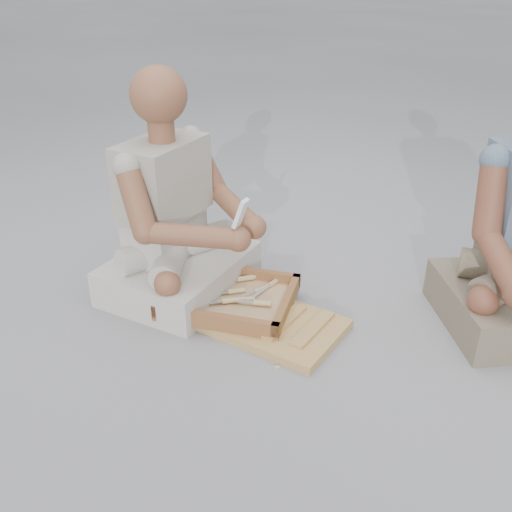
% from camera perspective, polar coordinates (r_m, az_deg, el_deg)
% --- Properties ---
extents(ground, '(60.00, 60.00, 0.00)m').
position_cam_1_polar(ground, '(2.16, 1.93, -8.62)').
color(ground, gray).
rests_on(ground, ground).
extents(carved_panel, '(0.59, 0.44, 0.04)m').
position_cam_1_polar(carved_panel, '(2.22, 1.53, -6.81)').
color(carved_panel, brown).
rests_on(carved_panel, ground).
extents(tool_tray, '(0.55, 0.46, 0.07)m').
position_cam_1_polar(tool_tray, '(2.31, -2.66, -4.27)').
color(tool_tray, brown).
rests_on(tool_tray, carved_panel).
extents(chisel_0, '(0.17, 0.17, 0.02)m').
position_cam_1_polar(chisel_0, '(2.42, -0.92, -2.20)').
color(chisel_0, silver).
rests_on(chisel_0, tool_tray).
extents(chisel_1, '(0.13, 0.20, 0.02)m').
position_cam_1_polar(chisel_1, '(2.35, 0.09, -3.49)').
color(chisel_1, silver).
rests_on(chisel_1, tool_tray).
extents(chisel_2, '(0.18, 0.15, 0.02)m').
position_cam_1_polar(chisel_2, '(2.41, -1.59, -2.31)').
color(chisel_2, silver).
rests_on(chisel_2, tool_tray).
extents(chisel_3, '(0.22, 0.07, 0.02)m').
position_cam_1_polar(chisel_3, '(2.25, 0.11, -4.68)').
color(chisel_3, silver).
rests_on(chisel_3, tool_tray).
extents(chisel_4, '(0.20, 0.12, 0.02)m').
position_cam_1_polar(chisel_4, '(2.28, -1.54, -4.39)').
color(chisel_4, silver).
rests_on(chisel_4, tool_tray).
extents(chisel_5, '(0.19, 0.14, 0.02)m').
position_cam_1_polar(chisel_5, '(2.26, -3.07, -4.51)').
color(chisel_5, silver).
rests_on(chisel_5, tool_tray).
extents(chisel_6, '(0.07, 0.22, 0.02)m').
position_cam_1_polar(chisel_6, '(2.39, 1.62, -2.78)').
color(chisel_6, silver).
rests_on(chisel_6, tool_tray).
extents(chisel_7, '(0.18, 0.15, 0.02)m').
position_cam_1_polar(chisel_7, '(2.33, -2.49, -3.57)').
color(chisel_7, silver).
rests_on(chisel_7, tool_tray).
extents(wood_chip_0, '(0.02, 0.02, 0.00)m').
position_cam_1_polar(wood_chip_0, '(2.56, -4.29, -2.30)').
color(wood_chip_0, tan).
rests_on(wood_chip_0, ground).
extents(wood_chip_1, '(0.02, 0.02, 0.00)m').
position_cam_1_polar(wood_chip_1, '(2.30, -7.39, -6.17)').
color(wood_chip_1, tan).
rests_on(wood_chip_1, ground).
extents(wood_chip_2, '(0.02, 0.02, 0.00)m').
position_cam_1_polar(wood_chip_2, '(2.18, 1.59, -8.14)').
color(wood_chip_2, tan).
rests_on(wood_chip_2, ground).
extents(wood_chip_3, '(0.02, 0.02, 0.00)m').
position_cam_1_polar(wood_chip_3, '(2.45, -5.81, -3.85)').
color(wood_chip_3, tan).
rests_on(wood_chip_3, ground).
extents(wood_chip_4, '(0.02, 0.02, 0.00)m').
position_cam_1_polar(wood_chip_4, '(2.46, -3.07, -3.61)').
color(wood_chip_4, tan).
rests_on(wood_chip_4, ground).
extents(wood_chip_5, '(0.02, 0.02, 0.00)m').
position_cam_1_polar(wood_chip_5, '(2.70, -2.89, -0.55)').
color(wood_chip_5, tan).
rests_on(wood_chip_5, ground).
extents(wood_chip_6, '(0.02, 0.02, 0.00)m').
position_cam_1_polar(wood_chip_6, '(2.04, 2.13, -11.05)').
color(wood_chip_6, tan).
rests_on(wood_chip_6, ground).
extents(wood_chip_7, '(0.02, 0.02, 0.00)m').
position_cam_1_polar(wood_chip_7, '(2.53, -1.67, -2.56)').
color(wood_chip_7, tan).
rests_on(wood_chip_7, ground).
extents(wood_chip_8, '(0.02, 0.02, 0.00)m').
position_cam_1_polar(wood_chip_8, '(2.58, -6.34, -2.15)').
color(wood_chip_8, tan).
rests_on(wood_chip_8, ground).
extents(wood_chip_9, '(0.02, 0.02, 0.00)m').
position_cam_1_polar(wood_chip_9, '(2.54, 3.31, -2.53)').
color(wood_chip_9, tan).
rests_on(wood_chip_9, ground).
extents(wood_chip_10, '(0.02, 0.02, 0.00)m').
position_cam_1_polar(wood_chip_10, '(2.57, -8.52, -2.40)').
color(wood_chip_10, tan).
rests_on(wood_chip_10, ground).
extents(wood_chip_11, '(0.02, 0.02, 0.00)m').
position_cam_1_polar(wood_chip_11, '(2.31, 6.12, -6.03)').
color(wood_chip_11, tan).
rests_on(wood_chip_11, ground).
extents(wood_chip_12, '(0.02, 0.02, 0.00)m').
position_cam_1_polar(wood_chip_12, '(2.62, -4.67, -1.59)').
color(wood_chip_12, tan).
rests_on(wood_chip_12, ground).
extents(craftsman, '(0.65, 0.64, 0.93)m').
position_cam_1_polar(craftsman, '(2.36, -8.05, 3.44)').
color(craftsman, beige).
rests_on(craftsman, ground).
extents(mobile_phone, '(0.06, 0.05, 0.12)m').
position_cam_1_polar(mobile_phone, '(2.09, -1.55, 4.29)').
color(mobile_phone, white).
rests_on(mobile_phone, craftsman).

